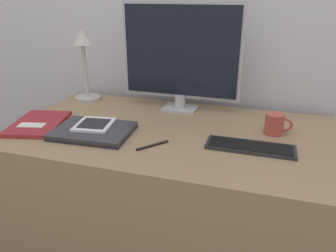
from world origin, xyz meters
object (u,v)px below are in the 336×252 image
(monitor, at_px, (181,55))
(ereader, at_px, (94,124))
(keyboard, at_px, (250,147))
(coffee_mug, at_px, (275,124))
(desk_lamp, at_px, (84,60))
(pen, at_px, (152,145))
(notebook, at_px, (38,124))
(laptop, at_px, (93,131))

(monitor, height_order, ereader, monitor)
(keyboard, height_order, coffee_mug, coffee_mug)
(keyboard, relative_size, coffee_mug, 2.95)
(keyboard, xyz_separation_m, coffee_mug, (0.08, 0.16, 0.03))
(desk_lamp, height_order, pen, desk_lamp)
(ereader, relative_size, notebook, 0.54)
(keyboard, distance_m, coffee_mug, 0.19)
(keyboard, relative_size, desk_lamp, 0.89)
(keyboard, distance_m, ereader, 0.61)
(laptop, bearing_deg, desk_lamp, 122.54)
(ereader, xyz_separation_m, coffee_mug, (0.69, 0.18, 0.01))
(ereader, distance_m, coffee_mug, 0.71)
(coffee_mug, relative_size, pen, 0.99)
(monitor, relative_size, keyboard, 1.74)
(monitor, xyz_separation_m, keyboard, (0.35, -0.33, -0.25))
(keyboard, distance_m, laptop, 0.60)
(laptop, relative_size, coffee_mug, 2.89)
(laptop, bearing_deg, keyboard, 4.40)
(keyboard, relative_size, laptop, 1.02)
(notebook, bearing_deg, monitor, 35.35)
(laptop, distance_m, pen, 0.26)
(monitor, height_order, keyboard, monitor)
(monitor, relative_size, ereader, 3.20)
(pen, bearing_deg, monitor, 91.16)
(laptop, relative_size, notebook, 0.98)
(monitor, height_order, desk_lamp, monitor)
(ereader, xyz_separation_m, pen, (0.27, -0.07, -0.02))
(desk_lamp, distance_m, coffee_mug, 0.95)
(monitor, bearing_deg, laptop, -123.99)
(laptop, height_order, notebook, laptop)
(laptop, distance_m, ereader, 0.03)
(ereader, bearing_deg, laptop, -71.36)
(notebook, height_order, pen, notebook)
(laptop, distance_m, coffee_mug, 0.71)
(keyboard, height_order, pen, keyboard)
(laptop, bearing_deg, pen, -8.66)
(laptop, distance_m, desk_lamp, 0.49)
(laptop, relative_size, pen, 2.85)
(keyboard, distance_m, desk_lamp, 0.92)
(pen, bearing_deg, ereader, 166.29)
(ereader, bearing_deg, pen, -13.71)
(pen, bearing_deg, notebook, 174.70)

